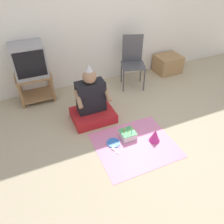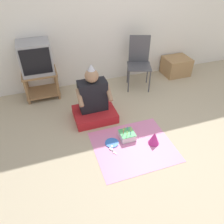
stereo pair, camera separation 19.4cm
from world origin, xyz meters
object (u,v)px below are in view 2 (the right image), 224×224
Objects in this scene: folding_chair at (139,60)px; cardboard_box_stack at (176,66)px; party_hat_blue at (154,138)px; tv at (36,58)px; person_seated at (94,103)px; paper_plate at (112,143)px; birthday_cake at (127,135)px.

folding_chair is 1.84× the size of cardboard_box_stack.
folding_chair is 5.02× the size of party_hat_blue.
tv is 1.01× the size of cardboard_box_stack.
party_hat_blue is (1.30, -1.69, -0.62)m from tv.
person_seated is 0.69m from paper_plate.
birthday_cake is at bearing 145.30° from party_hat_blue.
cardboard_box_stack is (2.65, -0.03, -0.55)m from tv.
party_hat_blue is at bearing -52.38° from tv.
tv is at bearing 179.39° from cardboard_box_stack.
cardboard_box_stack is at bearing 23.38° from person_seated.
paper_plate is at bearing -63.09° from tv.
person_seated reaches higher than cardboard_box_stack.
cardboard_box_stack is 2.73× the size of party_hat_blue.
birthday_cake is at bearing -55.99° from tv.
folding_chair is 4.98× the size of paper_plate.
folding_chair is at bearing -6.09° from tv.
birthday_cake is 0.37m from party_hat_blue.
person_seated is at bearing -156.62° from cardboard_box_stack.
party_hat_blue reaches higher than birthday_cake.
birthday_cake reaches higher than paper_plate.
cardboard_box_stack is 2.20m from birthday_cake.
cardboard_box_stack is 2.47× the size of birthday_cake.
person_seated reaches higher than birthday_cake.
tv is 2.51× the size of birthday_cake.
person_seated is 4.35× the size of birthday_cake.
person_seated is (0.69, -0.88, -0.45)m from tv.
person_seated is (-1.96, -0.85, 0.10)m from cardboard_box_stack.
folding_chair reaches higher than party_hat_blue.
cardboard_box_stack is (0.92, 0.16, -0.34)m from folding_chair.
party_hat_blue reaches higher than paper_plate.
tv is 1.84m from paper_plate.
folding_chair is at bearing 33.72° from person_seated.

